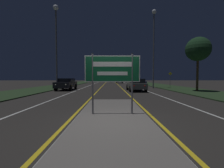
% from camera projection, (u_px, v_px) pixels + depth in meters
% --- Properties ---
extents(ground_plane, '(160.00, 160.00, 0.00)m').
position_uv_depth(ground_plane, '(113.00, 122.00, 5.28)').
color(ground_plane, '#282623').
extents(median_island, '(2.78, 8.13, 0.10)m').
position_uv_depth(median_island, '(112.00, 115.00, 6.03)').
color(median_island, '#999993').
rests_on(median_island, ground_plane).
extents(verge_left, '(5.00, 100.00, 0.08)m').
position_uv_depth(verge_left, '(55.00, 87.00, 25.16)').
color(verge_left, '#23381E').
rests_on(verge_left, ground_plane).
extents(verge_right, '(5.00, 100.00, 0.08)m').
position_uv_depth(verge_right, '(167.00, 87.00, 25.35)').
color(verge_right, '#23381E').
rests_on(verge_right, ground_plane).
extents(centre_line_yellow_left, '(0.12, 70.00, 0.01)m').
position_uv_depth(centre_line_yellow_left, '(103.00, 85.00, 30.24)').
color(centre_line_yellow_left, gold).
rests_on(centre_line_yellow_left, ground_plane).
extents(centre_line_yellow_right, '(0.12, 70.00, 0.01)m').
position_uv_depth(centre_line_yellow_right, '(119.00, 85.00, 30.27)').
color(centre_line_yellow_right, gold).
rests_on(centre_line_yellow_right, ground_plane).
extents(lane_line_white_left, '(0.12, 70.00, 0.01)m').
position_uv_depth(lane_line_white_left, '(90.00, 85.00, 30.21)').
color(lane_line_white_left, silver).
rests_on(lane_line_white_left, ground_plane).
extents(lane_line_white_right, '(0.12, 70.00, 0.01)m').
position_uv_depth(lane_line_white_right, '(132.00, 85.00, 30.30)').
color(lane_line_white_right, silver).
rests_on(lane_line_white_right, ground_plane).
extents(edge_line_white_left, '(0.10, 70.00, 0.01)m').
position_uv_depth(edge_line_white_left, '(75.00, 85.00, 30.18)').
color(edge_line_white_left, silver).
rests_on(edge_line_white_left, ground_plane).
extents(edge_line_white_right, '(0.10, 70.00, 0.01)m').
position_uv_depth(edge_line_white_right, '(146.00, 85.00, 30.33)').
color(edge_line_white_right, silver).
rests_on(edge_line_white_right, ground_plane).
extents(highway_sign, '(2.19, 0.07, 2.43)m').
position_uv_depth(highway_sign, '(112.00, 71.00, 5.95)').
color(highway_sign, '#56565B').
rests_on(highway_sign, median_island).
extents(streetlight_left_near, '(0.61, 0.61, 10.03)m').
position_uv_depth(streetlight_left_near, '(56.00, 32.00, 17.52)').
color(streetlight_left_near, '#56565B').
rests_on(streetlight_left_near, ground_plane).
extents(streetlight_right_near, '(0.62, 0.62, 11.35)m').
position_uv_depth(streetlight_right_near, '(154.00, 35.00, 21.61)').
color(streetlight_right_near, '#56565B').
rests_on(streetlight_right_near, ground_plane).
extents(car_receding_0, '(1.89, 4.43, 1.43)m').
position_uv_depth(car_receding_0, '(136.00, 85.00, 17.40)').
color(car_receding_0, '#4C514C').
rests_on(car_receding_0, ground_plane).
extents(car_receding_1, '(1.91, 4.22, 1.34)m').
position_uv_depth(car_receding_1, '(140.00, 82.00, 29.91)').
color(car_receding_1, navy).
rests_on(car_receding_1, ground_plane).
extents(car_receding_2, '(1.90, 4.06, 1.39)m').
position_uv_depth(car_receding_2, '(119.00, 81.00, 42.94)').
color(car_receding_2, '#B7B7BC').
rests_on(car_receding_2, ground_plane).
extents(car_approaching_0, '(1.96, 4.31, 1.47)m').
position_uv_depth(car_approaching_0, '(66.00, 84.00, 18.94)').
color(car_approaching_0, black).
rests_on(car_approaching_0, ground_plane).
extents(warning_sign, '(0.60, 0.06, 2.42)m').
position_uv_depth(warning_sign, '(170.00, 78.00, 24.58)').
color(warning_sign, '#56565B').
rests_on(warning_sign, verge_right).
extents(roadside_palm_right, '(2.59, 2.59, 5.88)m').
position_uv_depth(roadside_palm_right, '(198.00, 49.00, 16.27)').
color(roadside_palm_right, '#4C3823').
rests_on(roadside_palm_right, verge_right).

